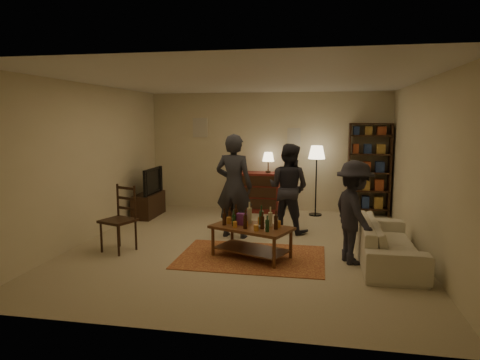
% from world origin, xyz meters
% --- Properties ---
extents(floor, '(6.00, 6.00, 0.00)m').
position_xyz_m(floor, '(0.00, 0.00, 0.00)').
color(floor, '#C6B793').
rests_on(floor, ground).
extents(room_shell, '(6.00, 6.00, 6.00)m').
position_xyz_m(room_shell, '(-0.65, 2.98, 1.81)').
color(room_shell, beige).
rests_on(room_shell, ground).
extents(rug, '(2.20, 1.50, 0.01)m').
position_xyz_m(rug, '(0.20, -0.58, 0.01)').
color(rug, maroon).
rests_on(rug, ground).
extents(coffee_table, '(1.34, 1.05, 0.83)m').
position_xyz_m(coffee_table, '(0.19, -0.57, 0.42)').
color(coffee_table, brown).
rests_on(coffee_table, ground).
extents(dining_chair, '(0.59, 0.59, 1.07)m').
position_xyz_m(dining_chair, '(-1.91, -0.59, 0.57)').
color(dining_chair, '#321D10').
rests_on(dining_chair, ground).
extents(tv_stand, '(0.40, 1.00, 1.06)m').
position_xyz_m(tv_stand, '(-2.44, 1.80, 0.38)').
color(tv_stand, '#321D10').
rests_on(tv_stand, ground).
extents(dresser, '(1.00, 0.50, 1.36)m').
position_xyz_m(dresser, '(-0.19, 2.71, 0.48)').
color(dresser, maroon).
rests_on(dresser, ground).
extents(bookshelf, '(0.90, 0.34, 2.02)m').
position_xyz_m(bookshelf, '(2.25, 2.78, 1.03)').
color(bookshelf, '#321D10').
rests_on(bookshelf, ground).
extents(floor_lamp, '(0.36, 0.36, 1.53)m').
position_xyz_m(floor_lamp, '(1.12, 2.54, 1.29)').
color(floor_lamp, black).
rests_on(floor_lamp, ground).
extents(sofa, '(0.81, 2.08, 0.61)m').
position_xyz_m(sofa, '(2.20, -0.40, 0.30)').
color(sofa, beige).
rests_on(sofa, ground).
extents(person_left, '(0.73, 0.54, 1.84)m').
position_xyz_m(person_left, '(-0.29, 0.52, 0.92)').
color(person_left, '#27282E').
rests_on(person_left, ground).
extents(person_right, '(0.98, 0.88, 1.65)m').
position_xyz_m(person_right, '(0.63, 1.05, 0.83)').
color(person_right, '#24242C').
rests_on(person_right, ground).
extents(person_by_sofa, '(0.86, 1.11, 1.51)m').
position_xyz_m(person_by_sofa, '(1.70, -0.54, 0.76)').
color(person_by_sofa, '#24232A').
rests_on(person_by_sofa, ground).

